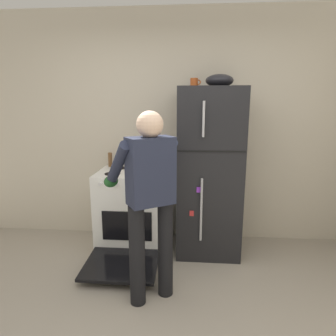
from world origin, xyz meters
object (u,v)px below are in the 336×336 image
object	(u,v)px
refrigerator	(209,172)
person_cook	(149,191)
mixing_bowl	(219,81)
red_pot	(145,167)
coffee_mug	(194,83)
stove_range	(133,210)
pepper_mill	(110,160)

from	to	relation	value
refrigerator	person_cook	distance (m)	1.07
refrigerator	mixing_bowl	world-z (taller)	mixing_bowl
mixing_bowl	red_pot	bearing A→B (deg)	-176.34
person_cook	mixing_bowl	world-z (taller)	mixing_bowl
refrigerator	red_pot	size ratio (longest dim) A/B	5.17
coffee_mug	stove_range	bearing A→B (deg)	-174.34
red_pot	coffee_mug	size ratio (longest dim) A/B	3.13
refrigerator	pepper_mill	world-z (taller)	refrigerator
refrigerator	coffee_mug	world-z (taller)	coffee_mug
coffee_mug	mixing_bowl	distance (m)	0.26
stove_range	coffee_mug	size ratio (longest dim) A/B	10.85
stove_range	coffee_mug	xyz separation A→B (m)	(0.68, 0.07, 1.42)
mixing_bowl	pepper_mill	bearing A→B (deg)	170.85
red_pot	mixing_bowl	xyz separation A→B (m)	(0.78, 0.05, 0.91)
refrigerator	person_cook	bearing A→B (deg)	-119.93
coffee_mug	person_cook	bearing A→B (deg)	-109.98
stove_range	red_pot	world-z (taller)	red_pot
refrigerator	mixing_bowl	distance (m)	0.97
refrigerator	red_pot	xyz separation A→B (m)	(-0.70, -0.05, 0.06)
coffee_mug	pepper_mill	distance (m)	1.32
person_cook	coffee_mug	xyz separation A→B (m)	(0.35, 0.97, 0.90)
person_cook	red_pot	world-z (taller)	person_cook
person_cook	mixing_bowl	size ratio (longest dim) A/B	5.56
refrigerator	person_cook	size ratio (longest dim) A/B	1.13
person_cook	mixing_bowl	xyz separation A→B (m)	(0.61, 0.92, 0.92)
mixing_bowl	person_cook	bearing A→B (deg)	-123.52
coffee_mug	pepper_mill	world-z (taller)	coffee_mug
refrigerator	pepper_mill	xyz separation A→B (m)	(-1.16, 0.20, 0.08)
refrigerator	mixing_bowl	bearing A→B (deg)	0.21
refrigerator	person_cook	world-z (taller)	refrigerator
coffee_mug	pepper_mill	xyz separation A→B (m)	(-0.98, 0.15, -0.87)
person_cook	red_pot	size ratio (longest dim) A/B	4.57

